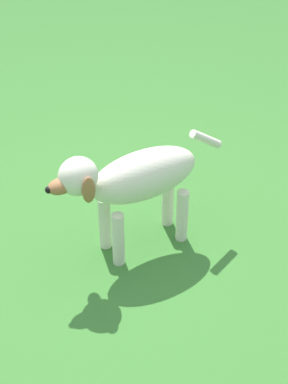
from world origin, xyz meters
name	(u,v)px	position (x,y,z in m)	size (l,w,h in m)	color
ground	(103,276)	(0.00, 0.00, 0.00)	(14.00, 14.00, 0.00)	#38722D
dog	(134,180)	(0.13, 0.19, 0.35)	(0.70, 0.45, 0.53)	silver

